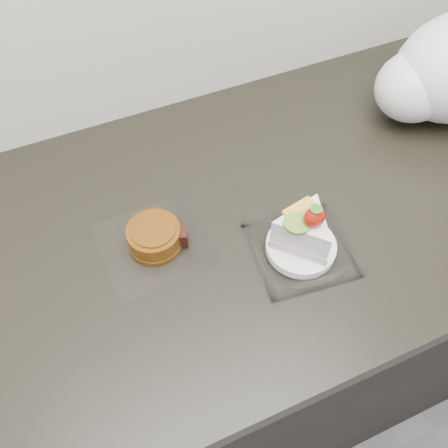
# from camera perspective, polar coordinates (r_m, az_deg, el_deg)

# --- Properties ---
(counter) EXTENTS (2.04, 0.64, 0.90)m
(counter) POSITION_cam_1_polar(r_m,az_deg,el_deg) (1.22, -1.33, -12.66)
(counter) COLOR black
(counter) RESTS_ON ground
(cake_tray) EXTENTS (0.17, 0.17, 0.12)m
(cake_tray) POSITION_cam_1_polar(r_m,az_deg,el_deg) (0.78, 8.96, -1.76)
(cake_tray) COLOR white
(cake_tray) RESTS_ON counter
(mooncake_wrap) EXTENTS (0.17, 0.16, 0.04)m
(mooncake_wrap) POSITION_cam_1_polar(r_m,az_deg,el_deg) (0.80, -7.84, -1.58)
(mooncake_wrap) COLOR white
(mooncake_wrap) RESTS_ON counter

